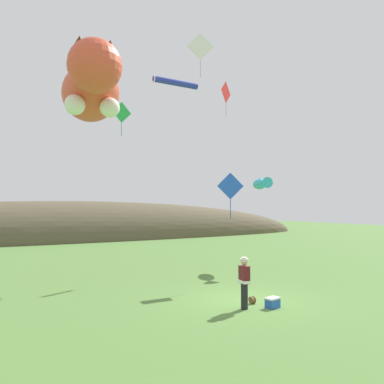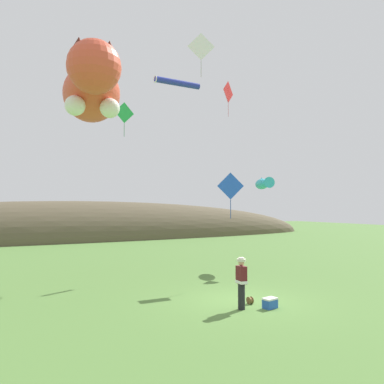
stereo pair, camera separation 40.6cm
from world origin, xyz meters
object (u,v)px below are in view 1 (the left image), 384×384
kite_diamond_green (122,113)px  kite_fish_windsock (261,184)px  kite_tube_streamer (175,83)px  picnic_cooler (273,303)px  kite_diamond_red (226,92)px  kite_giant_cat (91,91)px  festival_attendant (244,281)px  kite_diamond_blue (230,186)px  kite_spool (252,300)px  kite_diamond_white (200,47)px

kite_diamond_green → kite_fish_windsock: bearing=-42.4°
kite_fish_windsock → kite_tube_streamer: 8.01m
picnic_cooler → kite_diamond_green: 16.70m
kite_tube_streamer → kite_diamond_red: (3.65, -0.07, -0.06)m
kite_giant_cat → picnic_cooler: bearing=-59.4°
kite_diamond_green → festival_attendant: bearing=-90.0°
picnic_cooler → kite_tube_streamer: 14.64m
kite_giant_cat → kite_diamond_blue: size_ratio=4.42×
kite_giant_cat → kite_diamond_green: size_ratio=4.17×
kite_fish_windsock → kite_diamond_green: (-6.72, 6.14, 4.87)m
kite_fish_windsock → kite_diamond_blue: 5.39m
kite_spool → kite_diamond_green: (-0.69, 12.83, 9.67)m
kite_fish_windsock → kite_diamond_green: 10.32m
kite_fish_windsock → kite_diamond_blue: size_ratio=1.13×
kite_diamond_red → kite_diamond_white: kite_diamond_white is taller
kite_diamond_green → kite_diamond_white: (1.80, -7.26, 2.06)m
kite_diamond_blue → kite_diamond_white: size_ratio=0.93×
kite_spool → picnic_cooler: bearing=-71.4°
kite_diamond_white → kite_diamond_blue: bearing=-75.5°
picnic_cooler → kite_diamond_white: size_ratio=0.23×
picnic_cooler → kite_diamond_green: kite_diamond_green is taller
picnic_cooler → kite_diamond_green: bearing=94.0°
kite_giant_cat → kite_tube_streamer: 6.32m
kite_diamond_red → kite_diamond_white: bearing=-139.4°
kite_giant_cat → kite_diamond_blue: 8.05m
picnic_cooler → kite_fish_windsock: 10.57m
kite_diamond_green → kite_diamond_white: kite_diamond_white is taller
festival_attendant → kite_giant_cat: (-3.52, 7.22, 8.11)m
festival_attendant → kite_diamond_red: 14.84m
kite_fish_windsock → kite_diamond_red: kite_diamond_red is taller
kite_spool → kite_fish_windsock: 10.20m
kite_diamond_white → kite_diamond_red: bearing=40.6°
picnic_cooler → kite_diamond_red: size_ratio=0.23×
kite_diamond_blue → kite_diamond_red: size_ratio=0.94×
picnic_cooler → kite_diamond_red: bearing=63.9°
kite_diamond_green → kite_diamond_blue: bearing=-76.0°
festival_attendant → kite_tube_streamer: bearing=77.7°
kite_spool → kite_diamond_blue: 5.90m
picnic_cooler → kite_diamond_white: (0.85, 6.36, 11.68)m
kite_spool → kite_diamond_blue: bearing=66.0°
kite_spool → festival_attendant: bearing=-147.2°
kite_diamond_red → kite_spool: bearing=-119.4°
festival_attendant → kite_spool: size_ratio=6.77×
picnic_cooler → kite_diamond_blue: kite_diamond_blue is taller
kite_diamond_blue → kite_diamond_red: kite_diamond_red is taller
kite_giant_cat → kite_diamond_green: kite_giant_cat is taller
festival_attendant → kite_diamond_blue: 5.87m
kite_tube_streamer → picnic_cooler: bearing=-96.4°
kite_giant_cat → kite_spool: bearing=-58.1°
picnic_cooler → kite_fish_windsock: bearing=52.4°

